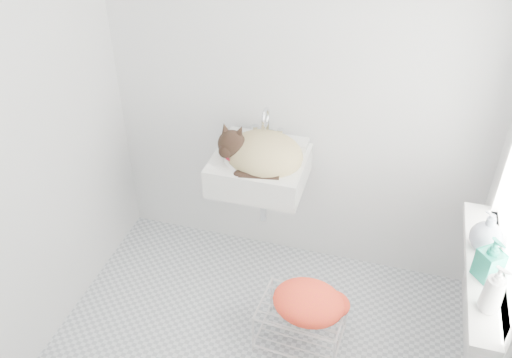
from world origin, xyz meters
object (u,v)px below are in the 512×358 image
(cat, at_px, (261,153))
(bottle_b, at_px, (485,276))
(sink, at_px, (259,158))
(bottle_a, at_px, (487,309))
(wire_rack, at_px, (301,322))
(bottle_c, at_px, (483,247))

(cat, xyz_separation_m, bottle_b, (1.13, -0.58, -0.04))
(sink, height_order, bottle_a, sink)
(wire_rack, relative_size, bottle_c, 2.40)
(wire_rack, relative_size, bottle_a, 2.35)
(sink, bearing_deg, bottle_b, -27.81)
(cat, xyz_separation_m, bottle_c, (1.13, -0.40, -0.04))
(cat, height_order, bottle_a, cat)
(wire_rack, distance_m, bottle_b, 1.05)
(sink, height_order, bottle_c, sink)
(sink, bearing_deg, bottle_a, -34.45)
(bottle_a, distance_m, bottle_c, 0.36)
(bottle_b, height_order, bottle_c, bottle_b)
(bottle_c, bearing_deg, cat, 160.39)
(sink, distance_m, bottle_c, 1.21)
(sink, relative_size, bottle_b, 2.54)
(wire_rack, height_order, bottle_c, bottle_c)
(cat, bearing_deg, bottle_c, -14.54)
(cat, height_order, wire_rack, cat)
(cat, xyz_separation_m, bottle_a, (1.13, -0.76, -0.04))
(bottle_b, bearing_deg, cat, 152.62)
(bottle_b, bearing_deg, sink, 152.19)
(bottle_a, bearing_deg, wire_rack, 157.59)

